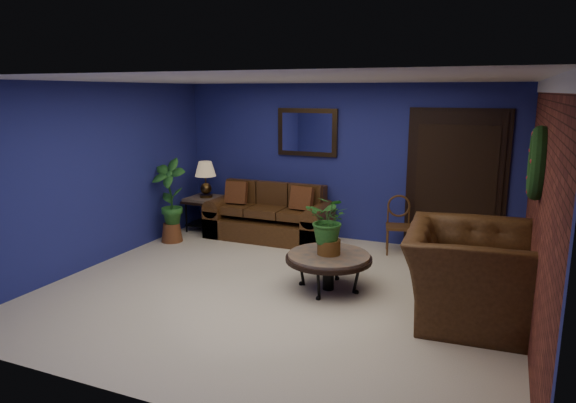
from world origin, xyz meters
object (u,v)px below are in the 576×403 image
at_px(sofa, 271,220).
at_px(coffee_table, 329,259).
at_px(side_chair, 399,221).
at_px(end_table, 207,205).
at_px(armchair, 469,274).
at_px(table_lamp, 206,175).

distance_m(sofa, coffee_table, 2.43).
bearing_deg(side_chair, end_table, 167.68).
height_order(end_table, side_chair, side_chair).
xyz_separation_m(coffee_table, side_chair, (0.48, 1.84, 0.09)).
distance_m(end_table, side_chair, 3.31).
distance_m(side_chair, armchair, 2.30).
relative_size(end_table, side_chair, 0.75).
bearing_deg(table_lamp, sofa, 1.22).
height_order(sofa, end_table, sofa).
xyz_separation_m(end_table, side_chair, (3.31, 0.06, 0.04)).
bearing_deg(coffee_table, sofa, 131.84).
bearing_deg(sofa, table_lamp, -178.78).
xyz_separation_m(sofa, side_chair, (2.09, 0.04, 0.19)).
height_order(coffee_table, end_table, end_table).
relative_size(coffee_table, side_chair, 1.22).
bearing_deg(coffee_table, table_lamp, 147.84).
xyz_separation_m(table_lamp, side_chair, (3.31, 0.06, -0.49)).
bearing_deg(end_table, table_lamp, 90.00).
distance_m(sofa, table_lamp, 1.39).
distance_m(coffee_table, end_table, 3.34).
xyz_separation_m(end_table, table_lamp, (0.00, 0.00, 0.52)).
bearing_deg(end_table, sofa, 1.22).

